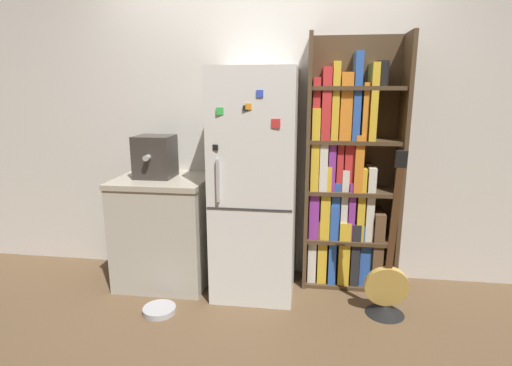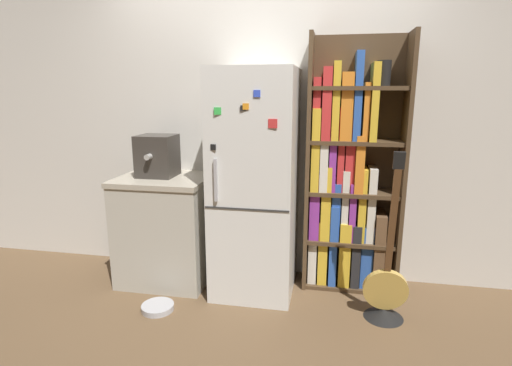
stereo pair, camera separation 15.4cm
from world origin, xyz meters
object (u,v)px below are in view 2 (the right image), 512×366
at_px(refrigerator, 255,184).
at_px(guitar, 385,295).
at_px(pet_bowl, 158,307).
at_px(bookshelf, 347,181).
at_px(espresso_machine, 157,156).

relative_size(refrigerator, guitar, 1.44).
bearing_deg(guitar, refrigerator, 163.60).
bearing_deg(pet_bowl, guitar, 7.11).
height_order(bookshelf, pet_bowl, bookshelf).
xyz_separation_m(refrigerator, pet_bowl, (-0.63, -0.49, -0.84)).
bearing_deg(espresso_machine, bookshelf, 5.58).
bearing_deg(refrigerator, bookshelf, 15.11).
bearing_deg(refrigerator, pet_bowl, -142.41).
xyz_separation_m(espresso_machine, pet_bowl, (0.18, -0.53, -1.02)).
bearing_deg(pet_bowl, espresso_machine, 108.81).
xyz_separation_m(bookshelf, pet_bowl, (-1.32, -0.67, -0.85)).
bearing_deg(pet_bowl, refrigerator, 37.59).
height_order(espresso_machine, pet_bowl, espresso_machine).
bearing_deg(bookshelf, espresso_machine, -174.42).
relative_size(refrigerator, pet_bowl, 7.33).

